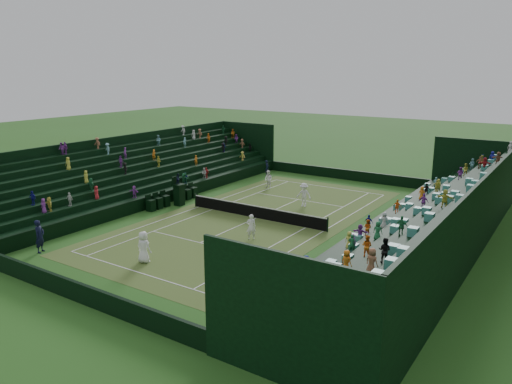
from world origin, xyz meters
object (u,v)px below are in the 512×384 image
at_px(umpire_chair, 179,192).
at_px(player_far_west, 268,179).
at_px(player_far_east, 304,195).
at_px(player_near_west, 144,247).
at_px(tennis_net, 256,211).
at_px(player_near_east, 251,227).

distance_m(umpire_chair, player_far_west, 9.43).
height_order(player_far_west, player_far_east, player_far_east).
xyz_separation_m(umpire_chair, player_near_west, (6.62, -10.26, -0.19)).
distance_m(tennis_net, player_far_west, 9.62).
xyz_separation_m(umpire_chair, player_far_west, (2.85, 8.98, -0.29)).
xyz_separation_m(player_near_east, player_far_west, (-6.62, 12.61, -0.03)).
height_order(player_near_west, player_far_west, player_near_west).
relative_size(tennis_net, player_near_west, 6.32).
height_order(umpire_chair, player_near_east, umpire_chair).
bearing_deg(umpire_chair, tennis_net, 3.17).
relative_size(player_near_west, player_near_east, 1.09).
relative_size(tennis_net, umpire_chair, 4.49).
relative_size(tennis_net, player_far_east, 6.09).
height_order(tennis_net, player_near_west, player_near_west).
height_order(umpire_chair, player_far_west, umpire_chair).
distance_m(player_far_west, player_far_east, 6.85).
bearing_deg(tennis_net, umpire_chair, -176.83).
distance_m(umpire_chair, player_far_east, 10.02).
relative_size(umpire_chair, player_far_east, 1.36).
height_order(tennis_net, player_near_east, player_near_east).
bearing_deg(player_far_west, player_near_east, -51.34).
bearing_deg(tennis_net, player_near_east, -60.32).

